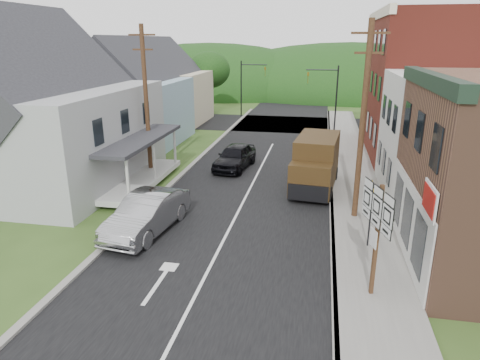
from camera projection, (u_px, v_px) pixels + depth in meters
The scene contains 24 objects.
ground at pixel (224, 240), 18.19m from camera, with size 120.00×120.00×0.00m, color #2D4719.
road at pixel (258, 172), 27.52m from camera, with size 9.00×90.00×0.02m, color black.
cross_road at pixel (283, 124), 43.38m from camera, with size 60.00×9.00×0.02m, color black.
sidewalk_right at pixel (355, 187), 24.58m from camera, with size 2.80×55.00×0.15m, color slate.
curb_right at pixel (331, 185), 24.82m from camera, with size 0.20×55.00×0.15m, color slate.
curb_left at pixel (179, 177), 26.47m from camera, with size 0.30×55.00×0.12m, color slate.
storefront_white at pixel (467, 139), 22.16m from camera, with size 8.00×7.00×6.50m, color silver.
storefront_red at pixel (430, 86), 30.47m from camera, with size 8.00×12.00×10.00m, color maroon.
house_gray at pixel (43, 111), 24.61m from camera, with size 10.20×12.24×8.35m.
house_blue at pixel (138, 97), 34.87m from camera, with size 7.14×8.16×7.28m.
house_cream at pixel (170, 86), 43.35m from camera, with size 7.14×8.16×7.28m.
utility_pole_right at pixel (363, 122), 19.00m from camera, with size 1.60×0.26×9.00m.
utility_pole_left at pixel (146, 101), 25.36m from camera, with size 1.60×0.26×9.00m.
traffic_signal_right at pixel (329, 91), 38.18m from camera, with size 2.87×0.20×6.00m.
traffic_signal_left at pixel (248, 82), 46.25m from camera, with size 2.87×0.20×6.00m.
tree_left_b at pixel (31, 87), 30.90m from camera, with size 4.80×4.80×6.94m.
tree_left_c at pixel (67, 65), 38.39m from camera, with size 5.80×5.80×8.41m.
tree_left_d at pixel (209, 70), 48.13m from camera, with size 4.80×4.80×6.94m.
forested_ridge at pixel (299, 92), 69.51m from camera, with size 90.00×30.00×16.00m, color black.
silver_sedan at pixel (147, 214), 18.74m from camera, with size 1.81×5.18×1.71m, color #9F9FA3.
dark_sedan at pixel (235, 157), 28.13m from camera, with size 1.88×4.68×1.60m, color black.
delivery_van at pixel (316, 164), 23.96m from camera, with size 2.71×5.55×3.00m.
route_sign_cluster at pixel (376, 225), 13.39m from camera, with size 0.70×2.09×3.78m.
warning_sign at pixel (371, 204), 16.86m from camera, with size 0.15×0.78×2.84m.
Camera 1 is at (3.78, -16.05, 8.13)m, focal length 32.00 mm.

